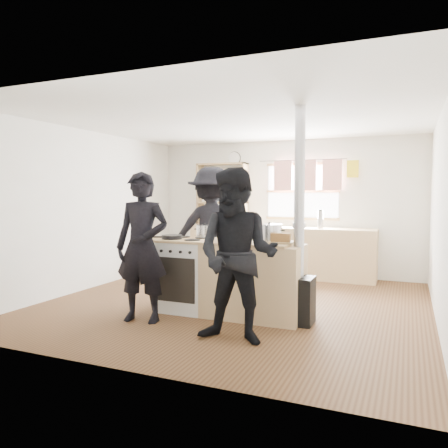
{
  "coord_description": "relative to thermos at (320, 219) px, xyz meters",
  "views": [
    {
      "loc": [
        2.17,
        -5.51,
        1.51
      ],
      "look_at": [
        -0.13,
        -0.1,
        1.1
      ],
      "focal_mm": 35.0,
      "sensor_mm": 36.0,
      "label": 1
    }
  ],
  "objects": [
    {
      "name": "ground",
      "position": [
        -0.74,
        -2.22,
        -1.06
      ],
      "size": [
        5.0,
        5.0,
        0.01
      ],
      "primitive_type": "cube",
      "color": "brown",
      "rests_on": "ground"
    },
    {
      "name": "back_counter",
      "position": [
        -0.74,
        0.0,
        -0.61
      ],
      "size": [
        3.4,
        0.55,
        0.9
      ],
      "primitive_type": "cube",
      "color": "tan",
      "rests_on": "ground"
    },
    {
      "name": "shelving_unit",
      "position": [
        -1.94,
        0.12,
        0.46
      ],
      "size": [
        1.0,
        0.28,
        1.2
      ],
      "color": "tan",
      "rests_on": "back_counter"
    },
    {
      "name": "thermos",
      "position": [
        0.0,
        0.0,
        0.0
      ],
      "size": [
        0.1,
        0.1,
        0.31
      ],
      "primitive_type": "cylinder",
      "color": "silver",
      "rests_on": "back_counter"
    },
    {
      "name": "cooking_island",
      "position": [
        -0.59,
        -2.77,
        -0.59
      ],
      "size": [
        1.97,
        0.64,
        0.93
      ],
      "color": "silver",
      "rests_on": "ground"
    },
    {
      "name": "skillet_greens",
      "position": [
        -1.35,
        -2.87,
        -0.1
      ],
      "size": [
        0.33,
        0.33,
        0.05
      ],
      "color": "black",
      "rests_on": "cooking_island"
    },
    {
      "name": "roast_tray",
      "position": [
        -0.56,
        -2.73,
        -0.09
      ],
      "size": [
        0.42,
        0.39,
        0.07
      ],
      "color": "silver",
      "rests_on": "cooking_island"
    },
    {
      "name": "stockpot_stove",
      "position": [
        -1.03,
        -2.55,
        -0.04
      ],
      "size": [
        0.24,
        0.24,
        0.19
      ],
      "color": "silver",
      "rests_on": "cooking_island"
    },
    {
      "name": "stockpot_counter",
      "position": [
        -0.12,
        -2.67,
        -0.02
      ],
      "size": [
        0.32,
        0.32,
        0.24
      ],
      "color": "silver",
      "rests_on": "cooking_island"
    },
    {
      "name": "bread_board",
      "position": [
        0.07,
        -2.82,
        -0.08
      ],
      "size": [
        0.3,
        0.23,
        0.12
      ],
      "color": "tan",
      "rests_on": "cooking_island"
    },
    {
      "name": "flue_heater",
      "position": [
        0.28,
        -2.8,
        -0.41
      ],
      "size": [
        0.35,
        0.35,
        2.5
      ],
      "color": "black",
      "rests_on": "ground"
    },
    {
      "name": "person_near_left",
      "position": [
        -1.45,
        -3.41,
        -0.17
      ],
      "size": [
        0.7,
        0.51,
        1.77
      ],
      "primitive_type": "imported",
      "rotation": [
        0.0,
        0.0,
        0.15
      ],
      "color": "black",
      "rests_on": "ground"
    },
    {
      "name": "person_near_right",
      "position": [
        -0.14,
        -3.68,
        -0.17
      ],
      "size": [
        0.88,
        0.7,
        1.77
      ],
      "primitive_type": "imported",
      "rotation": [
        0.0,
        0.0,
        0.03
      ],
      "color": "black",
      "rests_on": "ground"
    },
    {
      "name": "person_far",
      "position": [
        -1.27,
        -1.84,
        -0.11
      ],
      "size": [
        1.41,
        1.14,
        1.9
      ],
      "primitive_type": "imported",
      "rotation": [
        0.0,
        0.0,
        3.56
      ],
      "color": "black",
      "rests_on": "ground"
    }
  ]
}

